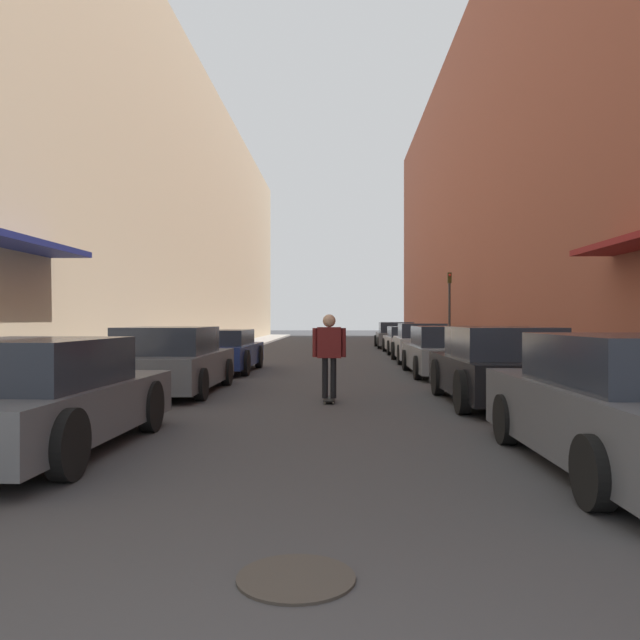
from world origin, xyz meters
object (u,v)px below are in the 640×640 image
object	(u,v)px
parked_car_left_2	(221,351)
parked_car_right_3	(421,344)
manhole_cover	(296,578)
parked_car_right_4	(406,340)
parked_car_right_0	(630,407)
parked_car_right_1	(500,367)
parked_car_left_1	(170,361)
skateboarder	(329,348)
parked_car_left_0	(36,398)
parked_car_right_5	(396,335)
parked_car_right_2	(445,352)
traffic_light	(449,303)

from	to	relation	value
parked_car_left_2	parked_car_right_3	distance (m)	7.51
manhole_cover	parked_car_right_4	bearing A→B (deg)	82.40
parked_car_right_0	parked_car_right_1	distance (m)	4.93
parked_car_right_4	parked_car_left_1	bearing A→B (deg)	-113.47
parked_car_right_3	skateboarder	xyz separation A→B (m)	(-3.05, -10.57, 0.33)
parked_car_left_0	manhole_cover	distance (m)	4.68
parked_car_left_2	manhole_cover	world-z (taller)	parked_car_left_2
parked_car_right_3	parked_car_left_0	bearing A→B (deg)	-112.83
parked_car_left_2	parked_car_right_5	size ratio (longest dim) A/B	0.95
parked_car_left_0	parked_car_right_0	xyz separation A→B (m)	(6.34, -0.71, 0.02)
parked_car_left_1	manhole_cover	bearing A→B (deg)	-70.43
parked_car_left_0	manhole_cover	size ratio (longest dim) A/B	5.97
parked_car_right_4	manhole_cover	bearing A→B (deg)	-97.60
parked_car_right_3	skateboarder	bearing A→B (deg)	-106.07
parked_car_left_2	parked_car_right_1	distance (m)	9.15
parked_car_right_2	parked_car_right_4	bearing A→B (deg)	89.45
parked_car_left_2	parked_car_right_4	xyz separation A→B (m)	(6.38, 9.78, -0.02)
parked_car_right_1	parked_car_right_2	distance (m)	5.80
parked_car_right_1	parked_car_right_2	xyz separation A→B (m)	(-0.01, 5.80, -0.04)
parked_car_right_3	parked_car_right_5	xyz separation A→B (m)	(0.11, 11.18, -0.01)
manhole_cover	traffic_light	bearing A→B (deg)	77.96
parked_car_right_5	parked_car_right_0	bearing A→B (deg)	-90.16
traffic_light	parked_car_left_2	bearing A→B (deg)	-131.97
parked_car_right_1	parked_car_right_2	world-z (taller)	parked_car_right_1
manhole_cover	parked_car_left_2	bearing A→B (deg)	102.58
parked_car_right_3	skateboarder	distance (m)	11.01
parked_car_right_3	traffic_light	xyz separation A→B (m)	(1.86, 4.93, 1.57)
parked_car_right_0	parked_car_right_1	world-z (taller)	parked_car_right_1
parked_car_right_4	parked_car_right_5	distance (m)	5.53
parked_car_left_0	parked_car_right_2	bearing A→B (deg)	57.80
parked_car_right_2	traffic_light	xyz separation A→B (m)	(1.86, 9.91, 1.59)
parked_car_left_0	parked_car_right_4	size ratio (longest dim) A/B	0.90
parked_car_left_1	manhole_cover	size ratio (longest dim) A/B	6.15
parked_car_right_4	parked_car_right_5	world-z (taller)	parked_car_right_5
parked_car_left_1	parked_car_right_3	xyz separation A→B (m)	(6.36, 9.20, 0.01)
parked_car_right_2	parked_car_right_0	bearing A→B (deg)	-89.81
parked_car_left_1	parked_car_right_4	size ratio (longest dim) A/B	0.93
parked_car_right_2	skateboarder	xyz separation A→B (m)	(-3.04, -5.59, 0.35)
skateboarder	traffic_light	size ratio (longest dim) A/B	0.47
parked_car_left_0	parked_car_right_0	bearing A→B (deg)	-6.41
skateboarder	parked_car_right_3	bearing A→B (deg)	73.93
parked_car_left_1	parked_car_right_3	world-z (taller)	parked_car_right_3
parked_car_right_2	traffic_light	bearing A→B (deg)	79.34
parked_car_right_0	manhole_cover	size ratio (longest dim) A/B	6.08
parked_car_left_0	parked_car_left_1	bearing A→B (deg)	90.43
traffic_light	parked_car_right_4	bearing A→B (deg)	157.43
parked_car_right_0	skateboarder	bearing A→B (deg)	120.92
parked_car_right_0	parked_car_right_2	bearing A→B (deg)	90.19
traffic_light	parked_car_right_3	bearing A→B (deg)	-110.67
parked_car_right_3	parked_car_right_5	size ratio (longest dim) A/B	0.89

